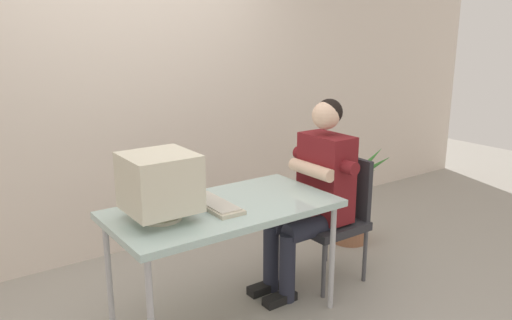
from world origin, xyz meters
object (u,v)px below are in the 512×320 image
(potted_plant, at_px, (351,203))
(desk, at_px, (224,214))
(office_chair, at_px, (334,212))
(crt_monitor, at_px, (160,183))
(person_seated, at_px, (315,188))
(keyboard, at_px, (214,204))

(potted_plant, bearing_deg, desk, -165.34)
(office_chair, bearing_deg, potted_plant, 33.15)
(crt_monitor, relative_size, office_chair, 0.43)
(desk, distance_m, person_seated, 0.77)
(desk, height_order, keyboard, keyboard)
(crt_monitor, bearing_deg, person_seated, 0.71)
(crt_monitor, height_order, potted_plant, crt_monitor)
(person_seated, bearing_deg, office_chair, 0.00)
(keyboard, height_order, potted_plant, potted_plant)
(crt_monitor, distance_m, office_chair, 1.44)
(office_chair, bearing_deg, person_seated, -180.00)
(desk, height_order, office_chair, office_chair)
(desk, relative_size, person_seated, 1.03)
(crt_monitor, height_order, keyboard, crt_monitor)
(desk, relative_size, potted_plant, 1.63)
(keyboard, distance_m, person_seated, 0.82)
(desk, xyz_separation_m, person_seated, (0.77, 0.03, 0.01))
(crt_monitor, height_order, office_chair, crt_monitor)
(crt_monitor, bearing_deg, desk, -1.82)
(desk, bearing_deg, crt_monitor, 178.18)
(office_chair, distance_m, person_seated, 0.29)
(desk, distance_m, office_chair, 0.98)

